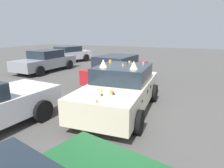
{
  "coord_description": "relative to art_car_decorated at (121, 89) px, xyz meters",
  "views": [
    {
      "loc": [
        -5.82,
        -2.41,
        2.59
      ],
      "look_at": [
        0.0,
        0.3,
        0.9
      ],
      "focal_mm": 31.46,
      "sensor_mm": 36.0,
      "label": 1
    }
  ],
  "objects": [
    {
      "name": "ground_plane",
      "position": [
        -0.06,
        -0.01,
        -0.75
      ],
      "size": [
        60.0,
        60.0,
        0.0
      ],
      "primitive_type": "plane",
      "color": "#514F4C"
    },
    {
      "name": "art_car_decorated",
      "position": [
        0.0,
        0.0,
        0.0
      ],
      "size": [
        4.5,
        2.36,
        1.76
      ],
      "rotation": [
        0.0,
        0.0,
        3.22
      ],
      "color": "beige",
      "rests_on": "ground"
    },
    {
      "name": "parked_sedan_far_left",
      "position": [
        4.3,
        7.33,
        -0.04
      ],
      "size": [
        4.57,
        2.08,
        1.44
      ],
      "rotation": [
        0.0,
        0.0,
        3.12
      ],
      "color": "gray",
      "rests_on": "ground"
    },
    {
      "name": "parked_sedan_behind_right",
      "position": [
        8.51,
        8.55,
        -0.03
      ],
      "size": [
        4.27,
        2.61,
        1.41
      ],
      "rotation": [
        0.0,
        0.0,
        -0.22
      ],
      "color": "silver",
      "rests_on": "ground"
    },
    {
      "name": "parked_sedan_far_right",
      "position": [
        3.29,
        1.53,
        -0.01
      ],
      "size": [
        4.38,
        2.22,
        1.48
      ],
      "rotation": [
        0.0,
        0.0,
        -0.06
      ],
      "color": "red",
      "rests_on": "ground"
    }
  ]
}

